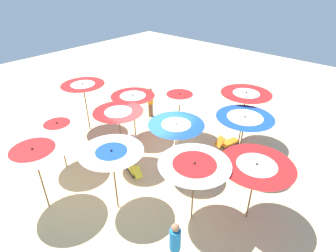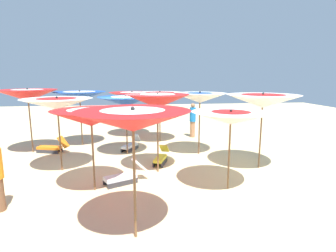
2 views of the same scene
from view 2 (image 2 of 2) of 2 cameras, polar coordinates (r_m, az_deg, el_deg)
name	(u,v)px [view 2 (image 2 of 2)]	position (r m, az deg, el deg)	size (l,w,h in m)	color
ground	(135,163)	(9.59, -6.96, -7.68)	(37.65, 37.65, 0.04)	beige
beach_umbrella_0	(132,96)	(13.39, -7.59, 6.29)	(2.23, 2.23, 2.23)	brown
beach_umbrella_1	(80,96)	(12.04, -18.13, 5.97)	(2.16, 2.16, 2.37)	brown
beach_umbrella_2	(28,95)	(11.63, -27.47, 5.80)	(2.17, 2.17, 2.51)	brown
beach_umbrella_3	(160,96)	(12.10, -1.74, 6.33)	(2.15, 2.15, 2.30)	brown
beach_umbrella_4	(126,101)	(10.15, -8.88, 5.21)	(2.08, 2.08, 2.27)	brown
beach_umbrella_5	(57,104)	(8.94, -22.34, 4.36)	(2.11, 2.11, 2.35)	brown
beach_umbrella_6	(200,98)	(10.15, 6.74, 5.93)	(1.98, 1.98, 2.40)	brown
beach_umbrella_7	(158,101)	(8.14, -2.22, 5.31)	(1.92, 1.92, 2.49)	brown
beach_umbrella_8	(91,117)	(7.06, -15.90, 1.74)	(1.98, 1.98, 2.20)	brown
beach_umbrella_9	(263,101)	(8.99, 19.36, 5.03)	(2.26, 2.26, 2.45)	brown
beach_umbrella_10	(231,118)	(7.07, 13.09, 1.67)	(2.02, 2.02, 2.13)	brown
beach_umbrella_11	(133,121)	(4.70, -7.39, 1.16)	(2.01, 2.01, 2.45)	brown
lounger_0	(131,145)	(11.08, -7.86, -4.02)	(0.82, 1.10, 0.59)	#333338
lounger_1	(161,157)	(9.36, -1.50, -6.64)	(0.70, 1.22, 0.57)	#333338
lounger_2	(52,147)	(11.54, -23.30, -4.13)	(1.28, 0.69, 0.66)	#333338
lounger_3	(124,176)	(7.79, -9.26, -10.33)	(1.29, 0.87, 0.62)	#333338
beachgoer_1	(193,120)	(13.17, 5.22, 1.36)	(0.30, 0.30, 1.67)	#A3704C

